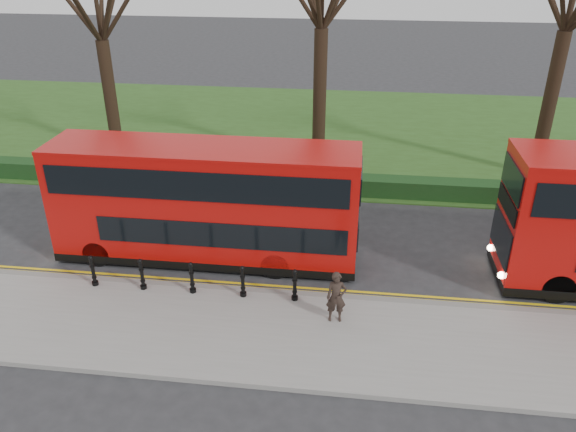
# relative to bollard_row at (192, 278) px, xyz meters

# --- Properties ---
(ground) EXTENTS (120.00, 120.00, 0.00)m
(ground) POSITION_rel_bollard_row_xyz_m (0.96, 1.35, -0.65)
(ground) COLOR #28282B
(ground) RESTS_ON ground
(pavement) EXTENTS (60.00, 4.00, 0.15)m
(pavement) POSITION_rel_bollard_row_xyz_m (0.96, -1.65, -0.57)
(pavement) COLOR gray
(pavement) RESTS_ON ground
(kerb) EXTENTS (60.00, 0.25, 0.16)m
(kerb) POSITION_rel_bollard_row_xyz_m (0.96, 0.35, -0.57)
(kerb) COLOR slate
(kerb) RESTS_ON ground
(grass_verge) EXTENTS (60.00, 18.00, 0.06)m
(grass_verge) POSITION_rel_bollard_row_xyz_m (0.96, 16.35, -0.62)
(grass_verge) COLOR #294A18
(grass_verge) RESTS_ON ground
(hedge) EXTENTS (60.00, 0.90, 0.80)m
(hedge) POSITION_rel_bollard_row_xyz_m (0.96, 8.15, -0.25)
(hedge) COLOR black
(hedge) RESTS_ON ground
(yellow_line_outer) EXTENTS (60.00, 0.10, 0.01)m
(yellow_line_outer) POSITION_rel_bollard_row_xyz_m (0.96, 0.65, -0.64)
(yellow_line_outer) COLOR yellow
(yellow_line_outer) RESTS_ON ground
(yellow_line_inner) EXTENTS (60.00, 0.10, 0.01)m
(yellow_line_inner) POSITION_rel_bollard_row_xyz_m (0.96, 0.85, -0.64)
(yellow_line_inner) COLOR yellow
(yellow_line_inner) RESTS_ON ground
(bollard_row) EXTENTS (6.43, 0.15, 1.00)m
(bollard_row) POSITION_rel_bollard_row_xyz_m (0.00, 0.00, 0.00)
(bollard_row) COLOR black
(bollard_row) RESTS_ON pavement
(bus_lead) EXTENTS (10.05, 2.31, 4.00)m
(bus_lead) POSITION_rel_bollard_row_xyz_m (-0.11, 2.36, 1.36)
(bus_lead) COLOR #AB0B08
(bus_lead) RESTS_ON ground
(pedestrian) EXTENTS (0.60, 0.43, 1.55)m
(pedestrian) POSITION_rel_bollard_row_xyz_m (4.40, -0.83, 0.27)
(pedestrian) COLOR #2D211C
(pedestrian) RESTS_ON pavement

